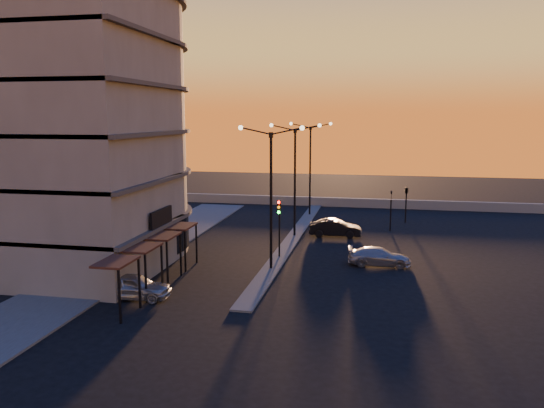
% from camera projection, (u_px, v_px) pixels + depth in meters
% --- Properties ---
extents(ground, '(120.00, 120.00, 0.00)m').
position_uv_depth(ground, '(271.00, 270.00, 35.25)').
color(ground, black).
rests_on(ground, ground).
extents(sidewalk_west, '(5.00, 40.00, 0.12)m').
position_uv_depth(sidewalk_west, '(149.00, 247.00, 41.15)').
color(sidewalk_west, '#474744').
rests_on(sidewalk_west, ground).
extents(median, '(1.20, 36.00, 0.12)m').
position_uv_depth(median, '(294.00, 236.00, 44.92)').
color(median, '#474744').
rests_on(median, ground).
extents(parapet, '(44.00, 0.50, 1.00)m').
position_uv_depth(parapet, '(334.00, 202.00, 59.93)').
color(parapet, slate).
rests_on(parapet, ground).
extents(building, '(14.35, 17.08, 25.00)m').
position_uv_depth(building, '(70.00, 89.00, 36.06)').
color(building, slate).
rests_on(building, ground).
extents(streetlamp_near, '(4.32, 0.32, 9.51)m').
position_uv_depth(streetlamp_near, '(271.00, 186.00, 34.34)').
color(streetlamp_near, black).
rests_on(streetlamp_near, ground).
extents(streetlamp_mid, '(4.32, 0.32, 9.51)m').
position_uv_depth(streetlamp_mid, '(295.00, 171.00, 44.01)').
color(streetlamp_mid, black).
rests_on(streetlamp_mid, ground).
extents(streetlamp_far, '(4.32, 0.32, 9.51)m').
position_uv_depth(streetlamp_far, '(310.00, 161.00, 53.69)').
color(streetlamp_far, black).
rests_on(streetlamp_far, ground).
extents(traffic_light_main, '(0.28, 0.44, 4.25)m').
position_uv_depth(traffic_light_main, '(279.00, 219.00, 37.56)').
color(traffic_light_main, black).
rests_on(traffic_light_main, ground).
extents(signal_east_a, '(0.13, 0.16, 3.60)m').
position_uv_depth(signal_east_a, '(391.00, 209.00, 46.93)').
color(signal_east_a, black).
rests_on(signal_east_a, ground).
extents(signal_east_b, '(0.42, 1.99, 3.60)m').
position_uv_depth(signal_east_b, '(407.00, 191.00, 50.31)').
color(signal_east_b, black).
rests_on(signal_east_b, ground).
extents(car_hatchback, '(4.25, 1.95, 1.41)m').
position_uv_depth(car_hatchback, '(134.00, 286.00, 29.53)').
color(car_hatchback, '#A1A4A8').
rests_on(car_hatchback, ground).
extents(car_sedan, '(4.43, 1.70, 1.44)m').
position_uv_depth(car_sedan, '(335.00, 228.00, 44.92)').
color(car_sedan, black).
rests_on(car_sedan, ground).
extents(car_wagon, '(4.30, 1.89, 1.23)m').
position_uv_depth(car_wagon, '(379.00, 257.00, 36.17)').
color(car_wagon, '#95969C').
rests_on(car_wagon, ground).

